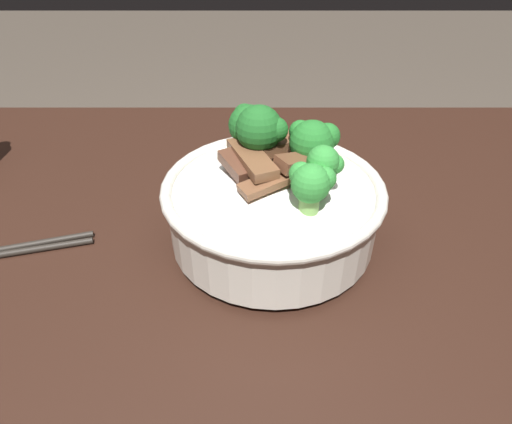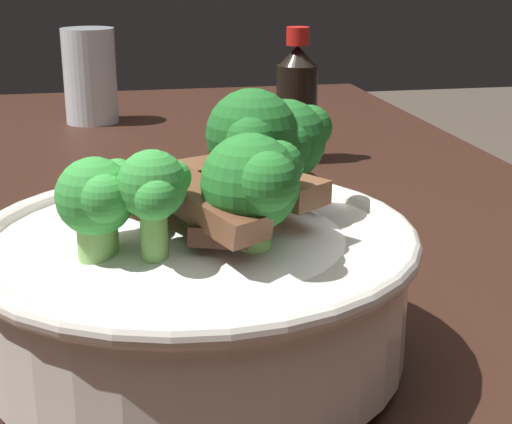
{
  "view_description": "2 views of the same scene",
  "coord_description": "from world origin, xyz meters",
  "px_view_note": "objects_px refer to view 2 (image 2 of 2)",
  "views": [
    {
      "loc": [
        0.12,
        -0.35,
        1.06
      ],
      "look_at": [
        0.12,
        -0.0,
        0.81
      ],
      "focal_mm": 30.3,
      "sensor_mm": 36.0,
      "label": 1
    },
    {
      "loc": [
        0.51,
        -0.03,
        0.96
      ],
      "look_at": [
        0.12,
        0.05,
        0.83
      ],
      "focal_mm": 54.78,
      "sensor_mm": 36.0,
      "label": 2
    }
  ],
  "objects_px": {
    "rice_bowl": "(199,270)",
    "soy_sauce_bottle": "(297,102)",
    "chopsticks_pair": "(124,196)",
    "drinking_glass": "(90,81)"
  },
  "relations": [
    {
      "from": "rice_bowl",
      "to": "soy_sauce_bottle",
      "type": "distance_m",
      "value": 0.43
    },
    {
      "from": "rice_bowl",
      "to": "chopsticks_pair",
      "type": "distance_m",
      "value": 0.3
    },
    {
      "from": "drinking_glass",
      "to": "soy_sauce_bottle",
      "type": "relative_size",
      "value": 0.87
    },
    {
      "from": "drinking_glass",
      "to": "chopsticks_pair",
      "type": "height_order",
      "value": "drinking_glass"
    },
    {
      "from": "chopsticks_pair",
      "to": "soy_sauce_bottle",
      "type": "bearing_deg",
      "value": 120.57
    },
    {
      "from": "rice_bowl",
      "to": "chopsticks_pair",
      "type": "xyz_separation_m",
      "value": [
        -0.3,
        -0.03,
        -0.05
      ]
    },
    {
      "from": "rice_bowl",
      "to": "soy_sauce_bottle",
      "type": "xyz_separation_m",
      "value": [
        -0.41,
        0.15,
        0.01
      ]
    },
    {
      "from": "soy_sauce_bottle",
      "to": "chopsticks_pair",
      "type": "bearing_deg",
      "value": -59.43
    },
    {
      "from": "drinking_glass",
      "to": "soy_sauce_bottle",
      "type": "height_order",
      "value": "soy_sauce_bottle"
    },
    {
      "from": "chopsticks_pair",
      "to": "soy_sauce_bottle",
      "type": "relative_size",
      "value": 1.51
    }
  ]
}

